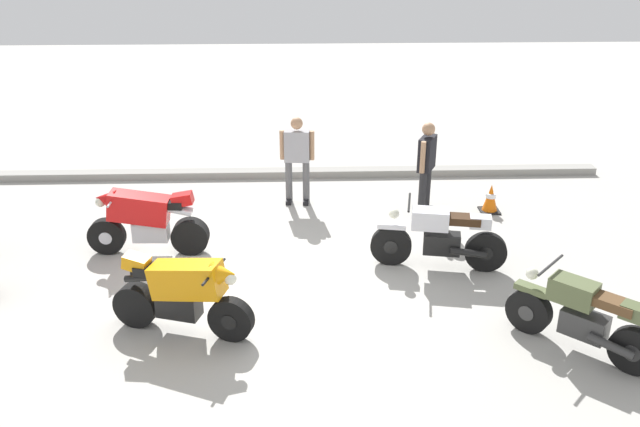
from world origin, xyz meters
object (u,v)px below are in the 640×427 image
at_px(motorcycle_red_sportbike, 146,220).
at_px(motorcycle_silver_cruiser, 440,237).
at_px(motorcycle_orange_sportbike, 182,293).
at_px(traffic_cone, 491,198).
at_px(person_in_black_shirt, 427,162).
at_px(motorcycle_olive_vintage, 582,317).
at_px(person_in_gray_shirt, 297,155).

relative_size(motorcycle_red_sportbike, motorcycle_silver_cruiser, 0.94).
height_order(motorcycle_orange_sportbike, motorcycle_silver_cruiser, motorcycle_orange_sportbike).
bearing_deg(motorcycle_silver_cruiser, traffic_cone, -112.52).
distance_m(motorcycle_silver_cruiser, person_in_black_shirt, 2.15).
bearing_deg(motorcycle_olive_vintage, traffic_cone, -47.26).
relative_size(motorcycle_olive_vintage, person_in_gray_shirt, 0.92).
xyz_separation_m(motorcycle_red_sportbike, traffic_cone, (5.97, 1.48, -0.33)).
xyz_separation_m(motorcycle_red_sportbike, person_in_black_shirt, (4.74, 1.45, 0.39)).
bearing_deg(motorcycle_silver_cruiser, person_in_black_shirt, -83.41).
bearing_deg(traffic_cone, motorcycle_red_sportbike, -166.06).
relative_size(motorcycle_red_sportbike, person_in_black_shirt, 1.14).
bearing_deg(motorcycle_orange_sportbike, person_in_black_shirt, 61.55).
bearing_deg(motorcycle_red_sportbike, person_in_black_shirt, -161.17).
distance_m(motorcycle_red_sportbike, motorcycle_silver_cruiser, 4.65).
bearing_deg(person_in_gray_shirt, motorcycle_red_sportbike, -44.41).
relative_size(motorcycle_olive_vintage, person_in_black_shirt, 0.89).
distance_m(motorcycle_olive_vintage, person_in_gray_shirt, 6.10).
height_order(person_in_black_shirt, traffic_cone, person_in_black_shirt).
distance_m(motorcycle_silver_cruiser, traffic_cone, 2.55).
xyz_separation_m(motorcycle_orange_sportbike, motorcycle_red_sportbike, (-0.92, 2.31, 0.00)).
bearing_deg(person_in_gray_shirt, motorcycle_orange_sportbike, -13.66).
height_order(motorcycle_silver_cruiser, person_in_black_shirt, person_in_black_shirt).
distance_m(motorcycle_orange_sportbike, person_in_gray_shirt, 4.63).
relative_size(motorcycle_silver_cruiser, person_in_black_shirt, 1.21).
xyz_separation_m(person_in_black_shirt, traffic_cone, (1.24, 0.03, -0.73)).
xyz_separation_m(motorcycle_olive_vintage, motorcycle_silver_cruiser, (-1.35, 2.26, 0.03)).
relative_size(motorcycle_olive_vintage, motorcycle_silver_cruiser, 0.74).
bearing_deg(person_in_black_shirt, person_in_gray_shirt, -169.44).
height_order(motorcycle_orange_sportbike, person_in_gray_shirt, person_in_gray_shirt).
height_order(motorcycle_olive_vintage, person_in_gray_shirt, person_in_gray_shirt).
distance_m(motorcycle_olive_vintage, motorcycle_silver_cruiser, 2.63).
bearing_deg(motorcycle_orange_sportbike, motorcycle_olive_vintage, 10.26).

